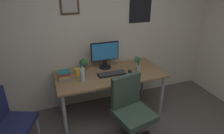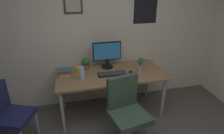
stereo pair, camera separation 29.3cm
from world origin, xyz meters
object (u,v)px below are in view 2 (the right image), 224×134
Objects in this scene: computer_mouse at (131,72)px; water_bottle at (82,73)px; monitor at (107,54)px; book_stack_left at (65,73)px; coffee_mug_near at (78,70)px; coffee_mug_far at (141,61)px; pen_cup at (140,69)px; keyboard at (112,74)px; potted_plant at (86,63)px; side_chair at (9,113)px; office_chair at (126,109)px.

water_bottle is (-0.76, -0.03, 0.09)m from computer_mouse.
monitor is 0.73m from book_stack_left.
book_stack_left is at bearing -161.15° from coffee_mug_near.
coffee_mug_far reaches higher than computer_mouse.
computer_mouse is 0.55× the size of pen_cup.
coffee_mug_near is (-0.50, 0.17, 0.04)m from keyboard.
computer_mouse is (0.30, -0.03, 0.01)m from keyboard.
keyboard is 0.65m from coffee_mug_far.
potted_plant is at bearing 140.40° from keyboard.
potted_plant is at bearing 30.31° from side_chair.
monitor is at bearing 146.54° from pen_cup.
water_bottle is at bearing -104.20° from potted_plant.
side_chair reaches higher than coffee_mug_near.
keyboard is 2.15× the size of pen_cup.
pen_cup is 1.15m from book_stack_left.
pen_cup is at bearing 1.31° from computer_mouse.
office_chair reaches higher than pen_cup.
side_chair is 1.94m from pen_cup.
water_bottle is at bearing -177.40° from computer_mouse.
keyboard is 0.53m from coffee_mug_near.
monitor reaches higher than office_chair.
book_stack_left is at bearing 135.64° from office_chair.
coffee_mug_far is at bearing 6.42° from coffee_mug_near.
keyboard is 2.21× the size of potted_plant.
pen_cup reaches higher than potted_plant.
monitor is 4.14× the size of coffee_mug_far.
potted_plant is 1.03× the size of book_stack_left.
office_chair reaches higher than side_chair.
potted_plant reaches higher than book_stack_left.
monitor reaches higher than potted_plant.
pen_cup reaches higher than coffee_mug_far.
keyboard is at bearing 12.76° from side_chair.
coffee_mug_near is at bearing 124.01° from office_chair.
office_chair reaches higher than coffee_mug_near.
computer_mouse is at bearing -4.89° from keyboard.
water_bottle is 1.10m from coffee_mug_far.
monitor reaches higher than book_stack_left.
coffee_mug_far is (1.04, 0.35, -0.05)m from water_bottle.
office_chair is at bearing -86.07° from keyboard.
pen_cup is 1.05× the size of book_stack_left.
potted_plant is (0.09, 0.36, -0.00)m from water_bottle.
keyboard is 0.30m from computer_mouse.
coffee_mug_near is 1.08m from coffee_mug_far.
coffee_mug_near is at bearing -173.58° from coffee_mug_far.
coffee_mug_near reaches higher than computer_mouse.
computer_mouse is at bearing -26.28° from potted_plant.
water_bottle reaches higher than keyboard.
side_chair is at bearing -167.24° from keyboard.
office_chair is 8.64× the size of computer_mouse.
computer_mouse is (0.32, -0.31, -0.22)m from monitor.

